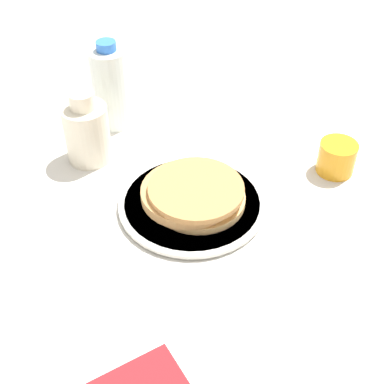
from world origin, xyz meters
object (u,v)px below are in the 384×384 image
object	(u,v)px
pancake_stack	(192,193)
cream_jug	(87,131)
juice_glass	(337,158)
plate	(192,203)
water_bottle_near	(111,87)

from	to	relation	value
pancake_stack	cream_jug	xyz separation A→B (m)	(0.04, 0.24, 0.03)
juice_glass	plate	bearing A→B (deg)	135.45
pancake_stack	water_bottle_near	size ratio (longest dim) A/B	0.95
water_bottle_near	cream_jug	bearing A→B (deg)	-170.36
juice_glass	water_bottle_near	size ratio (longest dim) A/B	0.38
juice_glass	water_bottle_near	distance (m)	0.47
cream_jug	plate	bearing A→B (deg)	-99.86
cream_jug	water_bottle_near	xyz separation A→B (m)	(0.12, 0.02, 0.02)
pancake_stack	juice_glass	distance (m)	0.29
cream_jug	juice_glass	bearing A→B (deg)	-69.65
plate	water_bottle_near	distance (m)	0.32
juice_glass	cream_jug	xyz separation A→B (m)	(-0.16, 0.44, 0.03)
plate	cream_jug	xyz separation A→B (m)	(0.04, 0.24, 0.06)
plate	cream_jug	world-z (taller)	cream_jug
pancake_stack	juice_glass	xyz separation A→B (m)	(0.21, -0.20, -0.00)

